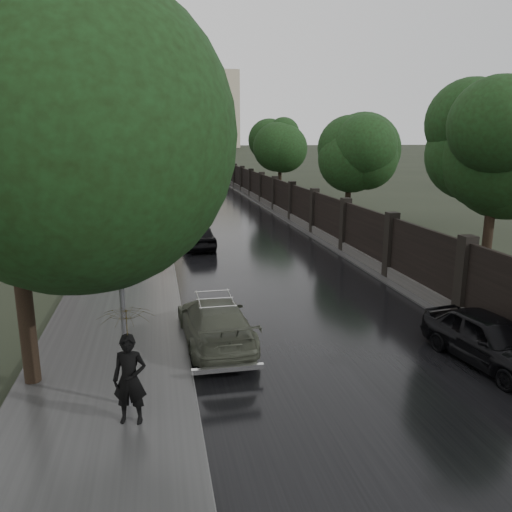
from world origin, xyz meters
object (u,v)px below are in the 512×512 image
(tree_left_near, at_px, (1,95))
(volga_sedan, at_px, (215,322))
(car_right_near, at_px, (490,340))
(tree_right_c, at_px, (280,145))
(traffic_light, at_px, (161,188))
(tree_left_far, at_px, (106,143))
(lamp_post, at_px, (122,289))
(pedestrian_umbrella, at_px, (127,332))
(hatchback_left, at_px, (197,235))
(tree_right_b, at_px, (350,148))
(tree_right_a, at_px, (496,156))

(tree_left_near, relative_size, volga_sedan, 2.11)
(volga_sedan, xyz_separation_m, car_right_near, (6.59, -2.67, 0.03))
(tree_right_c, height_order, car_right_near, tree_right_c)
(tree_right_c, relative_size, traffic_light, 1.75)
(tree_left_far, height_order, tree_right_c, tree_left_far)
(lamp_post, distance_m, volga_sedan, 4.38)
(volga_sedan, distance_m, pedestrian_umbrella, 4.63)
(tree_left_far, height_order, car_right_near, tree_left_far)
(hatchback_left, bearing_deg, tree_left_far, -70.72)
(tree_right_c, distance_m, pedestrian_umbrella, 41.32)
(tree_left_far, xyz_separation_m, tree_right_c, (15.50, 10.00, -0.29))
(tree_left_far, distance_m, pedestrian_umbrella, 29.48)
(tree_left_near, xyz_separation_m, car_right_near, (11.00, -0.98, -5.76))
(hatchback_left, bearing_deg, pedestrian_umbrella, 77.09)
(tree_right_b, distance_m, traffic_light, 12.44)
(lamp_post, height_order, car_right_near, lamp_post)
(tree_right_a, relative_size, tree_right_c, 1.00)
(volga_sedan, xyz_separation_m, pedestrian_umbrella, (-2.11, -3.87, 1.41))
(tree_right_a, xyz_separation_m, tree_right_b, (0.00, 14.00, 0.00))
(car_right_near, bearing_deg, volga_sedan, 149.98)
(volga_sedan, bearing_deg, traffic_light, -90.00)
(tree_right_c, xyz_separation_m, lamp_post, (-12.90, -38.50, -2.28))
(tree_right_a, bearing_deg, tree_left_far, 125.17)
(traffic_light, height_order, volga_sedan, traffic_light)
(tree_right_b, bearing_deg, car_right_near, -101.60)
(pedestrian_umbrella, bearing_deg, tree_left_near, 149.19)
(traffic_light, bearing_deg, lamp_post, -92.68)
(tree_right_a, xyz_separation_m, traffic_light, (-11.80, 16.99, -2.55))
(tree_right_b, relative_size, traffic_light, 1.75)
(traffic_light, bearing_deg, car_right_near, -71.47)
(tree_right_c, distance_m, volga_sedan, 37.15)
(traffic_light, xyz_separation_m, car_right_near, (7.70, -22.98, -1.74))
(tree_right_b, bearing_deg, traffic_light, 165.76)
(car_right_near, bearing_deg, tree_right_c, 75.88)
(car_right_near, bearing_deg, hatchback_left, 103.61)
(tree_right_c, bearing_deg, tree_right_b, -90.00)
(volga_sedan, relative_size, pedestrian_umbrella, 1.54)
(tree_left_near, relative_size, tree_left_far, 1.24)
(tree_left_near, xyz_separation_m, volga_sedan, (4.41, 1.69, -5.79))
(tree_left_near, distance_m, tree_right_c, 39.99)
(tree_left_near, bearing_deg, tree_left_far, 90.85)
(tree_left_far, relative_size, traffic_light, 1.85)
(tree_left_far, height_order, lamp_post, tree_left_far)
(tree_right_c, bearing_deg, pedestrian_umbrella, -108.10)
(tree_left_near, distance_m, car_right_near, 12.46)
(tree_right_a, bearing_deg, tree_right_c, 90.00)
(tree_right_a, relative_size, volga_sedan, 1.62)
(volga_sedan, bearing_deg, tree_right_b, -124.82)
(tree_right_c, relative_size, lamp_post, 1.37)
(tree_left_near, xyz_separation_m, tree_right_c, (15.10, 37.00, -1.47))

